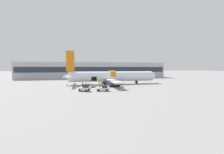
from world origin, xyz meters
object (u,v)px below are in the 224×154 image
object	(u,v)px
ground_crew_loader_b	(83,83)
baggage_tug_mid	(85,88)
ground_crew_driver	(102,83)
ground_crew_supervisor	(86,85)
airplane	(111,77)
baggage_cart_loading	(90,86)
ground_crew_helper	(100,85)
baggage_tug_lead	(103,88)
ground_crew_loader_a	(99,84)

from	to	relation	value
ground_crew_loader_b	baggage_tug_mid	bearing A→B (deg)	-88.67
ground_crew_driver	ground_crew_supervisor	world-z (taller)	ground_crew_supervisor
ground_crew_driver	baggage_tug_mid	bearing A→B (deg)	-121.31
airplane	baggage_cart_loading	world-z (taller)	airplane
airplane	ground_crew_helper	size ratio (longest dim) A/B	20.17
baggage_cart_loading	ground_crew_helper	bearing A→B (deg)	-40.99
ground_crew_supervisor	ground_crew_driver	bearing A→B (deg)	38.97
baggage_tug_lead	baggage_cart_loading	world-z (taller)	baggage_tug_lead
baggage_cart_loading	airplane	bearing A→B (deg)	41.86
baggage_tug_lead	ground_crew_supervisor	world-z (taller)	ground_crew_supervisor
baggage_tug_lead	ground_crew_loader_a	world-z (taller)	ground_crew_loader_a
baggage_tug_lead	ground_crew_supervisor	bearing A→B (deg)	123.91
airplane	ground_crew_loader_a	size ratio (longest dim) A/B	20.09
ground_crew_loader_b	ground_crew_helper	world-z (taller)	ground_crew_loader_b
airplane	ground_crew_loader_a	world-z (taller)	airplane
ground_crew_helper	baggage_cart_loading	bearing A→B (deg)	139.01
baggage_tug_lead	ground_crew_loader_a	distance (m)	9.05
baggage_tug_mid	ground_crew_loader_b	size ratio (longest dim) A/B	1.70
ground_crew_helper	airplane	bearing A→B (deg)	60.21
baggage_tug_mid	baggage_tug_lead	bearing A→B (deg)	-8.44
baggage_tug_lead	baggage_tug_mid	bearing A→B (deg)	171.56
airplane	ground_crew_driver	bearing A→B (deg)	-129.52
airplane	ground_crew_supervisor	bearing A→B (deg)	-135.52
ground_crew_driver	ground_crew_supervisor	distance (m)	6.81
baggage_cart_loading	ground_crew_loader_b	bearing A→B (deg)	131.86
airplane	baggage_cart_loading	xyz separation A→B (m)	(-7.80, -6.99, -2.22)
baggage_tug_mid	ground_crew_helper	distance (m)	6.93
ground_crew_loader_b	airplane	bearing A→B (deg)	24.06
ground_crew_loader_a	ground_crew_driver	size ratio (longest dim) A/B	1.01
baggage_tug_mid	ground_crew_loader_a	distance (m)	9.65
airplane	ground_crew_loader_a	bearing A→B (deg)	-129.55
ground_crew_loader_a	baggage_cart_loading	bearing A→B (deg)	-161.58
baggage_tug_lead	ground_crew_driver	xyz separation A→B (m)	(1.26, 10.28, 0.24)
ground_crew_loader_a	ground_crew_helper	xyz separation A→B (m)	(-0.26, -3.14, -0.00)
baggage_tug_lead	ground_crew_driver	distance (m)	10.36
airplane	baggage_tug_lead	bearing A→B (deg)	-109.13
ground_crew_driver	ground_crew_helper	xyz separation A→B (m)	(-1.29, -4.38, 0.01)
ground_crew_loader_a	baggage_tug_mid	bearing A→B (deg)	-119.92
airplane	ground_crew_supervisor	distance (m)	13.11
ground_crew_supervisor	baggage_tug_lead	bearing A→B (deg)	-56.09
baggage_tug_mid	baggage_cart_loading	xyz separation A→B (m)	(2.01, 7.43, -0.27)
baggage_tug_lead	baggage_cart_loading	xyz separation A→B (m)	(-2.56, 8.11, -0.16)
baggage_tug_lead	ground_crew_loader_b	bearing A→B (deg)	114.37
ground_crew_loader_b	ground_crew_helper	distance (m)	6.71
ground_crew_supervisor	ground_crew_helper	bearing A→B (deg)	-1.34
baggage_tug_mid	ground_crew_helper	xyz separation A→B (m)	(4.55, 5.23, 0.14)
baggage_cart_loading	ground_crew_supervisor	distance (m)	2.61
airplane	ground_crew_supervisor	xyz separation A→B (m)	(-9.27, -9.10, -1.75)
baggage_tug_mid	baggage_cart_loading	bearing A→B (deg)	74.84
airplane	baggage_tug_lead	size ratio (longest dim) A/B	10.12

